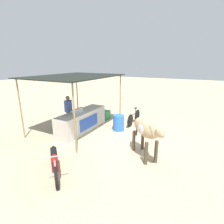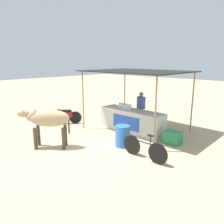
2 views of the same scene
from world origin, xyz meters
The scene contains 10 objects.
ground_plane centered at (0.00, 0.00, 0.00)m, with size 60.00×60.00×0.00m, color tan.
stall_counter centered at (0.00, 2.20, 0.48)m, with size 3.00×0.82×0.96m.
stall_awning centered at (0.00, 2.50, 2.51)m, with size 4.20×3.20×2.62m.
water_bottle_row centered at (-0.35, 2.15, 1.07)m, with size 0.70×0.07×0.25m.
vendor_behind_counter centered at (-0.07, 2.95, 0.85)m, with size 0.34×0.22×1.65m.
cooler_box centered at (2.04, 2.10, 0.24)m, with size 0.60×0.44×0.48m, color #268C4C.
water_barrel centered at (0.82, 0.64, 0.38)m, with size 0.53×0.53×0.77m, color blue.
cow centered at (-1.01, -1.25, 1.03)m, with size 1.56×1.53×1.44m.
motorcycle_parked centered at (-3.19, 0.80, 0.43)m, with size 1.27×1.39×0.90m.
bicycle_leaning centered at (2.03, 0.30, 0.35)m, with size 1.66×0.10×0.85m.
Camera 1 is at (-6.40, -2.77, 3.24)m, focal length 28.00 mm.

